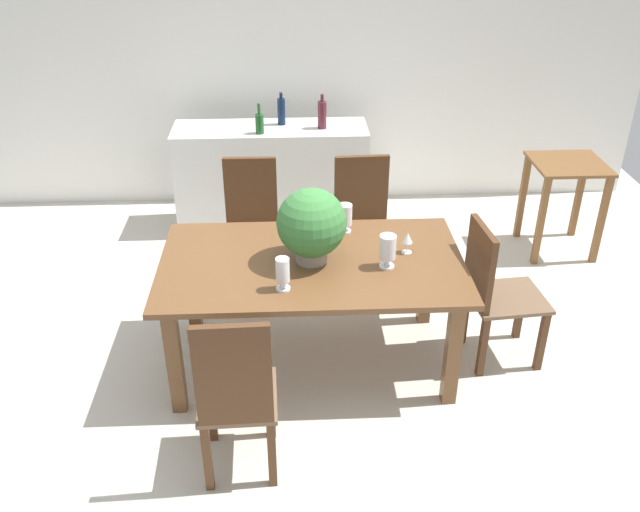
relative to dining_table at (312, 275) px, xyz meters
The scene contains 17 objects.
ground_plane 0.67m from the dining_table, 90.00° to the left, with size 7.04×7.04×0.00m, color beige.
back_wall 2.72m from the dining_table, 90.00° to the left, with size 6.40×0.10×2.60m, color white.
dining_table is the anchor object (origin of this frame).
chair_far_left 1.06m from the dining_table, 113.43° to the left, with size 0.43×0.43×1.03m.
chair_far_right 1.06m from the dining_table, 66.77° to the left, with size 0.46×0.45×1.03m.
chair_near_left 1.06m from the dining_table, 113.27° to the right, with size 0.42×0.44×1.05m.
chair_foot_end 1.16m from the dining_table, ahead, with size 0.51×0.47×0.98m.
flower_centerpiece 0.35m from the dining_table, 27.73° to the left, with size 0.42×0.42×0.47m.
crystal_vase_left 0.49m from the dining_table, 58.04° to the left, with size 0.09×0.09×0.20m.
crystal_vase_center_near 0.42m from the dining_table, 118.78° to the right, with size 0.08×0.08×0.20m.
crystal_vase_right 0.51m from the dining_table, 12.02° to the right, with size 0.10×0.10×0.21m.
wine_glass 0.63m from the dining_table, ahead, with size 0.06×0.06×0.14m.
kitchen_counter 2.07m from the dining_table, 97.99° to the left, with size 1.68×0.51×0.92m, color silver.
wine_bottle_clear 1.96m from the dining_table, 100.97° to the left, with size 0.07×0.07×0.25m.
wine_bottle_green 2.04m from the dining_table, 85.35° to the left, with size 0.08×0.08×0.30m.
wine_bottle_dark 2.16m from the dining_table, 94.96° to the left, with size 0.07×0.07×0.28m.
side_table 2.58m from the dining_table, 34.01° to the left, with size 0.58×0.56×0.79m.
Camera 1 is at (-0.12, -3.65, 2.86)m, focal length 38.10 mm.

